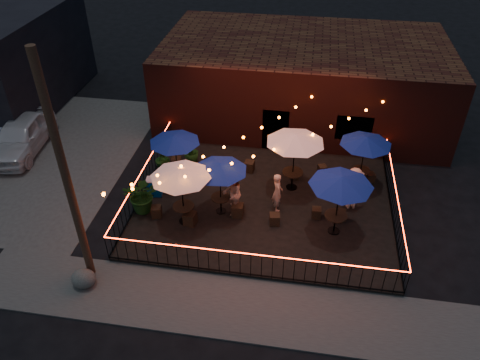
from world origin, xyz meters
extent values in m
plane|color=black|center=(0.00, 0.00, 0.00)|extent=(110.00, 110.00, 0.00)
cube|color=black|center=(0.00, 2.00, 0.07)|extent=(10.00, 8.00, 0.15)
cube|color=#44423F|center=(0.00, -3.25, 0.03)|extent=(18.00, 2.50, 0.05)
cube|color=#44423F|center=(-12.00, 4.00, 0.01)|extent=(11.00, 12.00, 0.02)
cube|color=#35130E|center=(1.00, 10.00, 2.00)|extent=(14.00, 8.00, 4.00)
cube|color=black|center=(0.00, 6.12, 1.10)|extent=(1.20, 0.24, 2.20)
cube|color=black|center=(3.50, 6.12, 1.60)|extent=(1.60, 0.24, 1.20)
cylinder|color=#3C2918|center=(-5.40, -2.60, 4.00)|extent=(0.26, 0.26, 8.00)
cube|color=black|center=(0.00, -2.00, 0.23)|extent=(10.00, 0.04, 0.04)
cube|color=black|center=(0.00, -2.00, 1.15)|extent=(10.00, 0.04, 0.04)
cube|color=#FF2B0D|center=(0.00, -2.00, 1.18)|extent=(10.00, 0.03, 0.02)
cube|color=black|center=(-5.00, 2.00, 0.23)|extent=(0.04, 8.00, 0.04)
cube|color=black|center=(-5.00, 2.00, 1.15)|extent=(0.04, 8.00, 0.04)
cube|color=#FF2B0D|center=(-5.00, 2.00, 1.18)|extent=(0.03, 8.00, 0.02)
cube|color=black|center=(5.00, 2.00, 0.23)|extent=(0.04, 8.00, 0.04)
cube|color=black|center=(5.00, 2.00, 1.15)|extent=(0.04, 8.00, 0.04)
cube|color=#FF2B0D|center=(5.00, 2.00, 1.18)|extent=(0.03, 8.00, 0.02)
cylinder|color=black|center=(-2.89, 0.35, 0.17)|extent=(0.45, 0.45, 0.03)
cylinder|color=black|center=(-2.89, 0.35, 0.52)|extent=(0.06, 0.06, 0.73)
cylinder|color=black|center=(-2.89, 0.35, 0.90)|extent=(0.81, 0.81, 0.04)
cylinder|color=black|center=(-2.89, 0.35, 1.37)|extent=(0.04, 0.04, 2.43)
cone|color=white|center=(-2.89, 0.35, 2.43)|extent=(2.41, 2.41, 0.35)
cylinder|color=black|center=(-3.80, 2.80, 0.16)|extent=(0.42, 0.42, 0.03)
cylinder|color=black|center=(-3.80, 2.80, 0.50)|extent=(0.06, 0.06, 0.68)
cylinder|color=black|center=(-3.80, 2.80, 0.85)|extent=(0.76, 0.76, 0.04)
cylinder|color=black|center=(-3.80, 2.80, 1.29)|extent=(0.04, 0.04, 2.28)
cone|color=navy|center=(-3.80, 2.80, 2.29)|extent=(2.17, 2.17, 0.33)
cylinder|color=black|center=(-1.62, 1.15, 0.16)|extent=(0.42, 0.42, 0.03)
cylinder|color=black|center=(-1.62, 1.15, 0.50)|extent=(0.06, 0.06, 0.68)
cylinder|color=black|center=(-1.62, 1.15, 0.85)|extent=(0.76, 0.76, 0.04)
cylinder|color=black|center=(-1.62, 1.15, 1.29)|extent=(0.04, 0.04, 2.27)
cone|color=navy|center=(-1.62, 1.15, 2.28)|extent=(2.58, 2.58, 0.33)
cylinder|color=black|center=(1.01, 3.15, 0.17)|extent=(0.47, 0.47, 0.03)
cylinder|color=black|center=(1.01, 3.15, 0.55)|extent=(0.06, 0.06, 0.77)
cylinder|color=black|center=(1.01, 3.15, 0.94)|extent=(0.86, 0.86, 0.04)
cylinder|color=black|center=(1.01, 3.15, 1.44)|extent=(0.05, 0.05, 2.58)
cone|color=white|center=(1.01, 3.15, 2.57)|extent=(2.98, 2.98, 0.38)
cylinder|color=black|center=(2.76, 0.69, 0.17)|extent=(0.46, 0.46, 0.03)
cylinder|color=black|center=(2.76, 0.69, 0.53)|extent=(0.06, 0.06, 0.75)
cylinder|color=black|center=(2.76, 0.69, 0.92)|extent=(0.83, 0.83, 0.04)
cylinder|color=black|center=(2.76, 0.69, 1.39)|extent=(0.05, 0.05, 2.49)
cone|color=navy|center=(2.76, 0.69, 2.48)|extent=(2.30, 2.30, 0.36)
cylinder|color=black|center=(3.80, 3.86, 0.16)|extent=(0.42, 0.42, 0.03)
cylinder|color=black|center=(3.80, 3.86, 0.50)|extent=(0.06, 0.06, 0.69)
cylinder|color=black|center=(3.80, 3.86, 0.86)|extent=(0.77, 0.77, 0.04)
cylinder|color=black|center=(3.80, 3.86, 1.30)|extent=(0.04, 0.04, 2.30)
cone|color=navy|center=(3.80, 3.86, 2.30)|extent=(2.48, 2.48, 0.33)
cube|color=black|center=(-4.02, 0.47, 0.37)|extent=(0.45, 0.45, 0.45)
cube|color=black|center=(-2.63, 0.25, 0.40)|extent=(0.49, 0.49, 0.51)
cube|color=black|center=(-4.15, 3.83, 0.39)|extent=(0.47, 0.47, 0.49)
cube|color=black|center=(-2.66, 3.37, 0.36)|extent=(0.45, 0.45, 0.42)
cube|color=black|center=(-0.94, 1.01, 0.41)|extent=(0.44, 0.44, 0.52)
cube|color=black|center=(0.53, 0.75, 0.37)|extent=(0.43, 0.43, 0.45)
cube|color=black|center=(-0.92, 4.07, 0.39)|extent=(0.46, 0.46, 0.48)
cube|color=black|center=(1.09, 3.79, 0.35)|extent=(0.37, 0.37, 0.40)
cube|color=black|center=(2.08, 1.41, 0.35)|extent=(0.36, 0.36, 0.41)
cube|color=black|center=(3.00, 1.41, 0.36)|extent=(0.43, 0.43, 0.43)
cube|color=black|center=(2.25, 4.37, 0.35)|extent=(0.45, 0.45, 0.41)
cube|color=black|center=(4.28, 4.11, 0.35)|extent=(0.42, 0.42, 0.41)
imported|color=beige|center=(0.52, 1.67, 0.98)|extent=(0.56, 0.70, 1.65)
imported|color=tan|center=(-1.19, 1.18, 1.07)|extent=(0.80, 0.98, 1.85)
imported|color=tan|center=(3.41, 2.25, 1.06)|extent=(1.30, 0.93, 1.81)
imported|color=#0E3A0C|center=(-4.60, 0.74, 0.90)|extent=(1.42, 1.26, 1.50)
imported|color=#144114|center=(-4.54, 3.40, 0.87)|extent=(0.93, 0.82, 1.45)
imported|color=#173A12|center=(-3.60, 4.39, 0.75)|extent=(0.71, 0.71, 1.20)
cube|color=#0556BA|center=(-4.50, 1.77, 0.53)|extent=(0.61, 0.46, 0.75)
cube|color=silver|center=(-4.50, 1.77, 0.92)|extent=(0.65, 0.51, 0.05)
ellipsoid|color=#41423D|center=(-5.39, -3.15, 0.33)|extent=(0.87, 0.74, 0.67)
imported|color=white|center=(-11.75, 4.31, 0.80)|extent=(2.38, 4.86, 1.60)
imported|color=gray|center=(-13.11, 5.17, 0.66)|extent=(1.48, 4.05, 1.32)
camera|label=1|loc=(1.35, -12.67, 12.05)|focal=35.00mm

